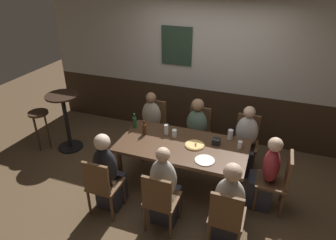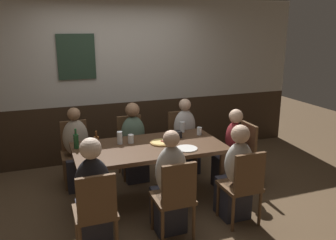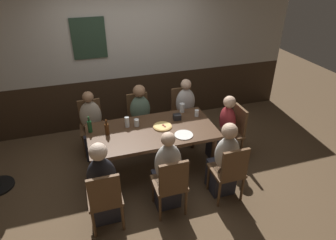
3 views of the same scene
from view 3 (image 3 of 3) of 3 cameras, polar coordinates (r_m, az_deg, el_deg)
The scene contains 26 objects.
ground_plane at distance 4.66m, azimuth -2.89°, elevation -9.69°, with size 12.00×12.00×0.00m, color brown.
wall_back at distance 5.47m, azimuth -7.88°, elevation 11.91°, with size 6.40×0.13×2.60m.
dining_table at distance 4.27m, azimuth -3.12°, elevation -2.79°, with size 1.83×0.94×0.74m.
chair_right_far at distance 5.29m, azimuth 2.89°, elevation 2.04°, with size 0.40×0.40×0.88m.
chair_head_east at distance 4.80m, azimuth 12.46°, elevation -1.84°, with size 0.40×0.40×0.88m.
chair_right_near at distance 3.95m, azimuth 11.87°, elevation -9.52°, with size 0.40×0.40×0.88m.
chair_left_far at distance 5.02m, azimuth -14.59°, elevation -0.61°, with size 0.40×0.40×0.88m.
chair_mid_near at distance 3.69m, azimuth 0.57°, elevation -12.13°, with size 0.40×0.40×0.88m.
chair_left_near at distance 3.59m, azimuth -12.13°, elevation -14.46°, with size 0.40×0.40×0.88m.
chair_mid_far at distance 5.10m, azimuth -5.62°, elevation 0.76°, with size 0.40×0.40×0.88m.
person_right_far at distance 5.17m, azimuth 3.50°, elevation 0.96°, with size 0.34×0.37×1.12m.
person_head_east at distance 4.75m, azimuth 10.68°, elevation -2.53°, with size 0.37×0.34×1.10m.
person_right_near at distance 4.07m, azimuth 10.77°, elevation -8.33°, with size 0.34×0.37×1.13m.
person_left_far at distance 4.90m, azimuth -14.38°, elevation -1.85°, with size 0.34×0.37×1.12m.
person_mid_near at distance 3.81m, azimuth -0.20°, elevation -10.72°, with size 0.34×0.37×1.16m.
person_left_near at distance 3.70m, azimuth -12.44°, elevation -12.76°, with size 0.34×0.37×1.17m.
person_mid_far at distance 4.97m, azimuth -5.20°, elevation -0.33°, with size 0.34×0.37×1.12m.
pizza at distance 4.28m, azimuth -1.08°, elevation -1.24°, with size 0.28×0.28×0.03m.
highball_clear at distance 4.57m, azimuth 5.60°, elevation 1.27°, with size 0.06×0.06×0.11m.
tumbler_water at distance 4.30m, azimuth -7.95°, elevation -0.48°, with size 0.07×0.07×0.16m.
beer_glass_half at distance 4.31m, azimuth -6.10°, elevation -0.58°, with size 0.07×0.07×0.11m.
pint_glass_stout at distance 4.67m, azimuth 2.75°, elevation 2.33°, with size 0.08×0.08×0.14m.
beer_bottle_green at distance 4.27m, azimuth -14.95°, elevation -1.16°, with size 0.06×0.06×0.24m.
beer_bottle_brown at distance 4.16m, azimuth -11.78°, elevation -1.70°, with size 0.06×0.06×0.23m.
plate_white_large at distance 4.10m, azimuth 3.07°, elevation -2.90°, with size 0.26×0.26×0.01m, color white.
condiment_caddy at distance 4.46m, azimuth 1.76°, elevation 0.59°, with size 0.11×0.09×0.09m, color black.
Camera 3 is at (-0.86, -3.49, 2.96)m, focal length 31.40 mm.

